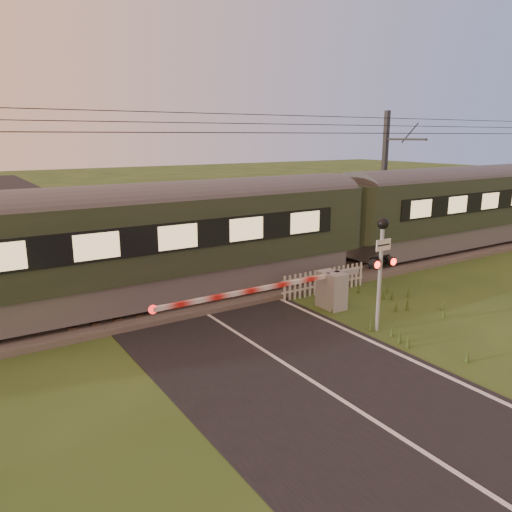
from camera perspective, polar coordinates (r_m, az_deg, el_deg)
ground at (r=11.85m, az=5.57°, el=-13.60°), size 160.00×160.00×0.00m
road at (r=11.69m, az=6.36°, el=-13.96°), size 6.00×140.00×0.03m
track_bed at (r=16.99m, az=-8.13°, el=-4.86°), size 140.00×3.40×0.39m
overhead_wires at (r=16.14m, az=-8.82°, el=14.58°), size 120.00×0.62×0.62m
train at (r=20.29m, az=9.89°, el=4.07°), size 39.44×2.72×3.67m
boom_gate at (r=15.94m, az=7.76°, el=-3.82°), size 7.20×0.91×1.22m
crossing_signal at (r=14.12m, az=14.12°, el=0.18°), size 0.83×0.35×3.24m
picket_fence at (r=17.66m, az=7.83°, el=-2.84°), size 3.67×0.07×0.88m
catenary_mast at (r=24.97m, az=14.52°, el=8.59°), size 0.21×2.45×6.55m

